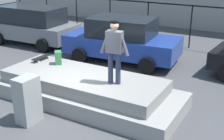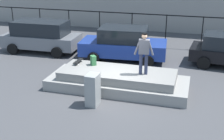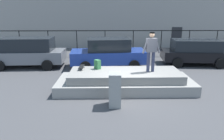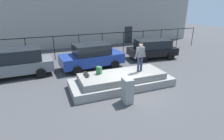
{
  "view_description": "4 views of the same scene",
  "coord_description": "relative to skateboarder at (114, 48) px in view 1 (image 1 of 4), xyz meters",
  "views": [
    {
      "loc": [
        4.73,
        -6.34,
        4.12
      ],
      "look_at": [
        0.11,
        1.83,
        0.57
      ],
      "focal_mm": 48.35,
      "sensor_mm": 36.0,
      "label": 1
    },
    {
      "loc": [
        3.02,
        -11.32,
        5.44
      ],
      "look_at": [
        -0.52,
        0.98,
        0.62
      ],
      "focal_mm": 48.9,
      "sensor_mm": 36.0,
      "label": 2
    },
    {
      "loc": [
        -0.88,
        -8.38,
        3.36
      ],
      "look_at": [
        -0.69,
        1.11,
        0.7
      ],
      "focal_mm": 33.04,
      "sensor_mm": 36.0,
      "label": 3
    },
    {
      "loc": [
        -4.25,
        -8.45,
        4.65
      ],
      "look_at": [
        -0.28,
        1.62,
        0.65
      ],
      "focal_mm": 29.17,
      "sensor_mm": 36.0,
      "label": 4
    }
  ],
  "objects": [
    {
      "name": "concrete_ledge",
      "position": [
        -1.11,
        0.07,
        -1.46
      ],
      "size": [
        6.02,
        2.29,
        0.82
      ],
      "color": "gray",
      "rests_on": "ground_plane"
    },
    {
      "name": "ground_plane",
      "position": [
        -1.0,
        -0.39,
        -1.83
      ],
      "size": [
        60.0,
        60.0,
        0.0
      ],
      "primitive_type": "plane",
      "color": "#424244"
    },
    {
      "name": "backpack",
      "position": [
        -2.36,
        0.5,
        -0.8
      ],
      "size": [
        0.33,
        0.34,
        0.43
      ],
      "primitive_type": "cube",
      "rotation": [
        0.0,
        0.0,
        2.24
      ],
      "color": "#33723F",
      "rests_on": "concrete_ledge"
    },
    {
      "name": "fence_row",
      "position": [
        -1.0,
        7.2,
        -0.42
      ],
      "size": [
        24.06,
        0.06,
        2.04
      ],
      "color": "black",
      "rests_on": "ground_plane"
    },
    {
      "name": "utility_box",
      "position": [
        -1.63,
        -1.7,
        -1.2
      ],
      "size": [
        0.46,
        0.61,
        1.27
      ],
      "primitive_type": "cube",
      "rotation": [
        0.0,
        0.0,
        -0.03
      ],
      "color": "gray",
      "rests_on": "ground_plane"
    },
    {
      "name": "car_blue_sedan_mid",
      "position": [
        -1.84,
        3.96,
        -0.91
      ],
      "size": [
        4.8,
        2.53,
        1.82
      ],
      "color": "navy",
      "rests_on": "ground_plane"
    },
    {
      "name": "skateboarder",
      "position": [
        0.0,
        0.0,
        0.0
      ],
      "size": [
        0.83,
        0.3,
        1.74
      ],
      "color": "#2D334C",
      "rests_on": "concrete_ledge"
    },
    {
      "name": "car_grey_hatchback_near",
      "position": [
        -6.93,
        4.13,
        -0.86
      ],
      "size": [
        4.55,
        2.25,
        1.85
      ],
      "color": "slate",
      "rests_on": "ground_plane"
    },
    {
      "name": "skateboard",
      "position": [
        -3.11,
        0.52,
        -0.91
      ],
      "size": [
        0.25,
        0.77,
        0.12
      ],
      "color": "black",
      "rests_on": "concrete_ledge"
    }
  ]
}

